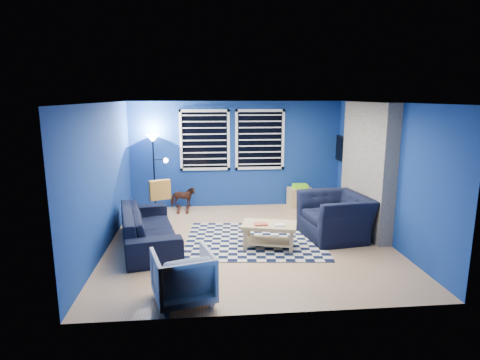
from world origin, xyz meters
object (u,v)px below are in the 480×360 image
at_px(coffee_table, 269,230).
at_px(cabinet, 300,197).
at_px(sofa, 149,227).
at_px(armchair_bent, 183,276).
at_px(floor_lamp, 154,149).
at_px(rocking_horse, 183,197).
at_px(armchair_big, 335,216).
at_px(tv, 344,150).

bearing_deg(coffee_table, cabinet, 65.57).
distance_m(sofa, armchair_bent, 2.19).
relative_size(cabinet, floor_lamp, 0.33).
bearing_deg(cabinet, sofa, -149.31).
distance_m(rocking_horse, floor_lamp, 1.29).
bearing_deg(rocking_horse, armchair_big, -127.18).
relative_size(armchair_bent, floor_lamp, 0.43).
height_order(tv, cabinet, tv).
height_order(tv, armchair_big, tv).
bearing_deg(cabinet, armchair_bent, -124.60).
bearing_deg(armchair_big, floor_lamp, -129.56).
bearing_deg(sofa, floor_lamp, -9.22).
bearing_deg(cabinet, coffee_table, -118.16).
bearing_deg(tv, sofa, -154.70).
bearing_deg(armchair_bent, cabinet, -136.04).
distance_m(tv, coffee_table, 3.35).
distance_m(rocking_horse, cabinet, 2.78).
relative_size(sofa, armchair_big, 1.80).
bearing_deg(cabinet, tv, -18.52).
bearing_deg(armchair_bent, rocking_horse, -102.56).
distance_m(tv, armchair_bent, 5.50).
bearing_deg(rocking_horse, cabinet, -89.94).
distance_m(sofa, rocking_horse, 2.22).
xyz_separation_m(tv, floor_lamp, (-4.35, 0.25, 0.04)).
bearing_deg(floor_lamp, cabinet, 0.06).
bearing_deg(sofa, cabinet, -67.69).
bearing_deg(floor_lamp, tv, -3.25).
relative_size(tv, armchair_bent, 1.33).
relative_size(sofa, rocking_horse, 3.94).
bearing_deg(armchair_big, cabinet, 175.70).
xyz_separation_m(coffee_table, floor_lamp, (-2.22, 2.60, 1.12)).
bearing_deg(coffee_table, armchair_bent, -129.14).
bearing_deg(coffee_table, tv, 47.85).
xyz_separation_m(armchair_big, rocking_horse, (-2.93, 2.09, -0.10)).
bearing_deg(tv, armchair_bent, -130.91).
distance_m(sofa, coffee_table, 2.13).
distance_m(armchair_bent, rocking_horse, 4.25).
height_order(tv, rocking_horse, tv).
relative_size(rocking_horse, floor_lamp, 0.32).
xyz_separation_m(tv, armchair_bent, (-3.54, -4.08, -1.06)).
height_order(armchair_big, coffee_table, armchair_big).
relative_size(sofa, floor_lamp, 1.28).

